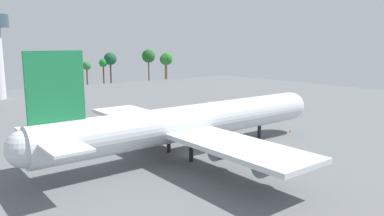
{
  "coord_description": "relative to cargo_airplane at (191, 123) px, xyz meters",
  "views": [
    {
      "loc": [
        -37.92,
        -48.47,
        18.72
      ],
      "look_at": [
        0.0,
        0.0,
        8.08
      ],
      "focal_mm": 34.44,
      "sensor_mm": 36.0,
      "label": 1
    }
  ],
  "objects": [
    {
      "name": "fuel_truck",
      "position": [
        31.03,
        29.88,
        -4.51
      ],
      "size": [
        3.92,
        4.42,
        2.25
      ],
      "color": "silver",
      "rests_on": "ground_plane"
    },
    {
      "name": "ground_plane",
      "position": [
        0.28,
        0.0,
        -5.59
      ],
      "size": [
        236.42,
        236.42,
        0.0
      ],
      "primitive_type": "plane",
      "color": "slate"
    },
    {
      "name": "safety_cone_nose",
      "position": [
        26.88,
        -0.5,
        -5.28
      ],
      "size": [
        0.43,
        0.43,
        0.62
      ],
      "primitive_type": "cone",
      "color": "orange",
      "rests_on": "ground_plane"
    },
    {
      "name": "tree_line_backdrop",
      "position": [
        28.08,
        118.24,
        5.71
      ],
      "size": [
        149.21,
        7.03,
        16.21
      ],
      "color": "#51381E",
      "rests_on": "ground_plane"
    },
    {
      "name": "cargo_airplane",
      "position": [
        0.0,
        0.0,
        0.0
      ],
      "size": [
        59.1,
        50.49,
        17.95
      ],
      "color": "silver",
      "rests_on": "ground_plane"
    }
  ]
}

